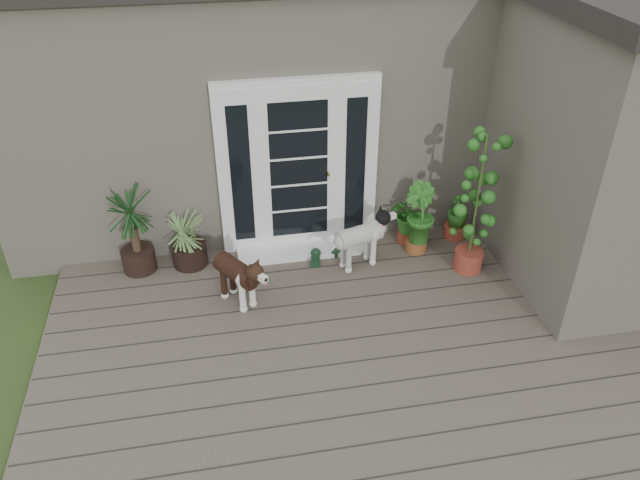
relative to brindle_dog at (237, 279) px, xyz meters
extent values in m
cube|color=#6B5B4C|center=(1.05, -1.16, -0.37)|extent=(6.20, 4.60, 0.12)
cube|color=#665E54|center=(1.05, 3.09, 1.12)|extent=(7.40, 4.00, 3.10)
cube|color=#665E54|center=(3.95, -0.06, 1.12)|extent=(1.60, 2.40, 3.10)
cube|color=white|center=(0.85, 1.04, 0.77)|extent=(1.90, 0.14, 2.15)
cube|color=white|center=(0.85, 0.84, -0.28)|extent=(1.60, 0.40, 0.05)
imported|color=#2A641C|center=(2.19, 0.84, -0.01)|extent=(0.65, 0.65, 0.59)
imported|color=#1F5C1A|center=(2.25, 0.62, 0.03)|extent=(0.57, 0.57, 0.68)
imported|color=#27601B|center=(2.85, 0.84, -0.06)|extent=(0.44, 0.44, 0.50)
camera|label=1|loc=(-0.12, -5.49, 4.02)|focal=34.84mm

